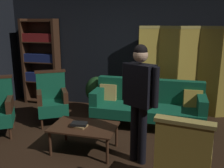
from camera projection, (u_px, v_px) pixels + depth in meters
name	position (u px, v px, depth m)	size (l,w,h in m)	color
ground_plane	(98.00, 158.00, 3.77)	(10.00, 10.00, 0.00)	black
back_wall	(131.00, 48.00, 5.72)	(7.20, 0.10, 2.80)	black
folding_screen	(188.00, 70.00, 5.33)	(2.11, 0.26, 1.90)	#B29338
bookshelf	(42.00, 60.00, 6.10)	(0.90, 0.32, 2.05)	#382114
velvet_couch	(148.00, 103.00, 4.88)	(2.12, 0.78, 0.88)	#382114
coffee_table	(84.00, 129.00, 3.89)	(1.00, 0.64, 0.42)	#382114
armchair_gilt_accent	(183.00, 161.00, 2.77)	(0.66, 0.65, 1.04)	tan
armchair_wing_right	(52.00, 99.00, 4.98)	(0.80, 0.79, 1.04)	#382114
standing_figure	(140.00, 94.00, 3.44)	(0.54, 0.37, 1.70)	black
potted_plant	(97.00, 92.00, 5.59)	(0.51, 0.51, 0.80)	brown
book_tan_leather	(79.00, 126.00, 3.85)	(0.23, 0.17, 0.03)	#9E7A47
book_black_cloth	(79.00, 124.00, 3.84)	(0.24, 0.15, 0.04)	black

